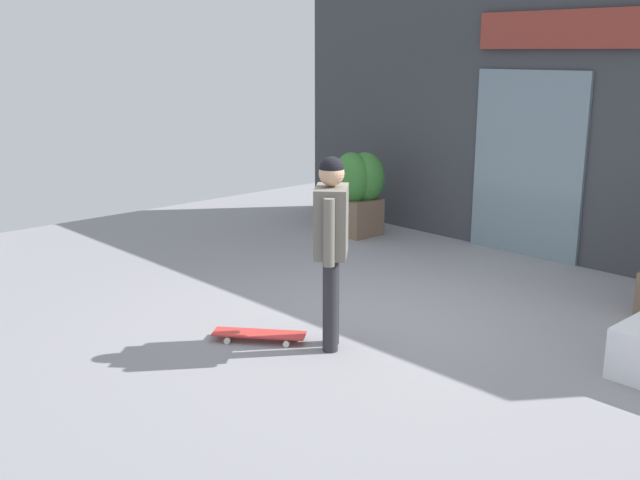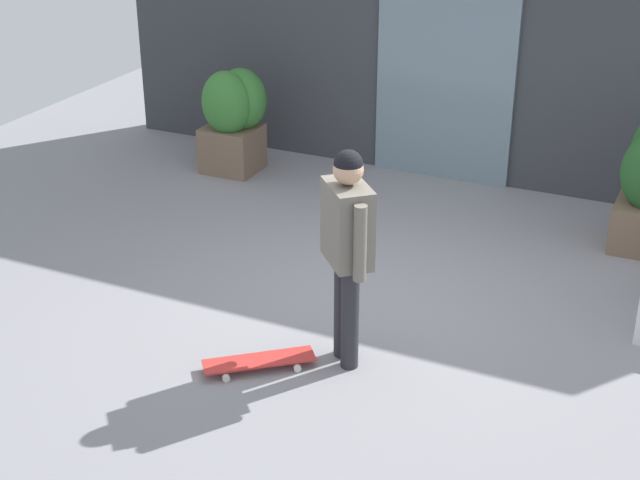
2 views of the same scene
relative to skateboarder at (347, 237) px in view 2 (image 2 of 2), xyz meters
name	(u,v)px [view 2 (image 2 of 2)]	position (x,y,z in m)	size (l,w,h in m)	color
ground_plane	(376,304)	(-0.11, 0.88, -1.00)	(12.00, 12.00, 0.00)	gray
building_facade	(494,8)	(-0.12, 3.96, 0.83)	(8.55, 0.31, 3.69)	#383A3F
skateboarder	(347,237)	(0.00, 0.00, 0.00)	(0.48, 0.49, 1.64)	#28282D
skateboard	(259,361)	(-0.53, -0.37, -0.94)	(0.76, 0.67, 0.08)	red
planter_box_right	(234,115)	(-2.65, 3.05, -0.37)	(0.65, 0.67, 1.15)	brown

